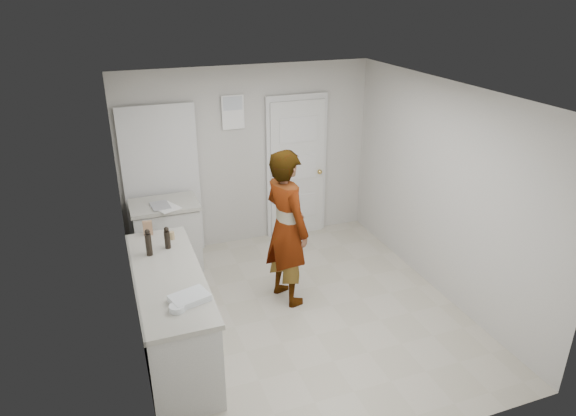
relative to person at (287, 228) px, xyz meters
name	(u,v)px	position (x,y,z in m)	size (l,w,h in m)	color
ground	(301,312)	(0.04, -0.35, -0.92)	(4.00, 4.00, 0.00)	#AEA792
room_shell	(238,175)	(-0.13, 1.61, 0.10)	(4.00, 4.00, 4.00)	beige
main_counter	(172,317)	(-1.41, -0.55, -0.49)	(0.64, 1.96, 0.93)	silver
side_counter	(167,238)	(-1.21, 1.20, -0.49)	(0.84, 0.61, 0.93)	silver
person	(287,228)	(0.00, 0.00, 0.00)	(0.67, 0.44, 1.84)	silver
cake_mix_box	(148,228)	(-1.48, 0.35, 0.08)	(0.10, 0.05, 0.16)	#AA7555
spice_jar	(172,235)	(-1.25, 0.16, 0.05)	(0.06, 0.06, 0.09)	tan
oil_cruet_a	(167,238)	(-1.32, -0.03, 0.12)	(0.06, 0.06, 0.24)	black
oil_cruet_b	(148,243)	(-1.52, -0.12, 0.14)	(0.06, 0.06, 0.29)	black
baking_dish	(189,298)	(-1.29, -1.08, 0.03)	(0.37, 0.31, 0.06)	silver
egg_bowl	(177,308)	(-1.41, -1.19, 0.03)	(0.13, 0.13, 0.05)	silver
papers	(166,207)	(-1.20, 1.05, 0.01)	(0.25, 0.33, 0.01)	white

